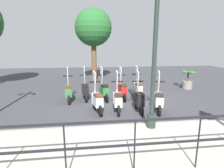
% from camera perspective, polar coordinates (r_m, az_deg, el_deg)
% --- Properties ---
extents(ground_plane, '(28.00, 28.00, 0.00)m').
position_cam_1_polar(ground_plane, '(7.53, 3.99, -6.94)').
color(ground_plane, '#38383D').
extents(promenade_walkway, '(2.20, 20.00, 0.15)m').
position_cam_1_polar(promenade_walkway, '(4.71, 11.56, -18.56)').
color(promenade_walkway, '#A39E93').
rests_on(promenade_walkway, ground_plane).
extents(fence_railing, '(0.04, 16.03, 1.07)m').
position_cam_1_polar(fence_railing, '(3.47, 17.75, -15.37)').
color(fence_railing, black).
rests_on(fence_railing, promenade_walkway).
extents(lamp_post_near, '(0.26, 0.90, 4.56)m').
position_cam_1_polar(lamp_post_near, '(4.89, 13.68, 8.55)').
color(lamp_post_near, '#232D28').
rests_on(lamp_post_near, promenade_walkway).
extents(tree_distant, '(2.58, 2.58, 5.03)m').
position_cam_1_polar(tree_distant, '(12.77, -6.10, 17.68)').
color(tree_distant, brown).
rests_on(tree_distant, ground_plane).
extents(potted_palm, '(1.06, 0.66, 1.05)m').
position_cam_1_polar(potted_palm, '(11.20, 23.42, 0.81)').
color(potted_palm, slate).
rests_on(potted_palm, ground_plane).
extents(scooter_near_0, '(1.21, 0.53, 1.54)m').
position_cam_1_polar(scooter_near_0, '(6.87, 14.97, -4.99)').
color(scooter_near_0, black).
rests_on(scooter_near_0, ground_plane).
extents(scooter_near_1, '(1.23, 0.44, 1.54)m').
position_cam_1_polar(scooter_near_1, '(6.77, 8.80, -4.98)').
color(scooter_near_1, black).
rests_on(scooter_near_1, ground_plane).
extents(scooter_near_2, '(1.23, 0.44, 1.54)m').
position_cam_1_polar(scooter_near_2, '(6.63, 1.84, -5.19)').
color(scooter_near_2, black).
rests_on(scooter_near_2, ground_plane).
extents(scooter_near_3, '(1.22, 0.51, 1.54)m').
position_cam_1_polar(scooter_near_3, '(6.61, -4.90, -5.29)').
color(scooter_near_3, black).
rests_on(scooter_near_3, ground_plane).
extents(scooter_far_0, '(1.23, 0.44, 1.54)m').
position_cam_1_polar(scooter_far_0, '(8.51, 8.41, -1.39)').
color(scooter_far_0, black).
rests_on(scooter_far_0, ground_plane).
extents(scooter_far_1, '(1.23, 0.44, 1.54)m').
position_cam_1_polar(scooter_far_1, '(8.18, 3.30, -1.83)').
color(scooter_far_1, black).
rests_on(scooter_far_1, ground_plane).
extents(scooter_far_2, '(1.22, 0.50, 1.54)m').
position_cam_1_polar(scooter_far_2, '(8.08, -2.73, -1.99)').
color(scooter_far_2, black).
rests_on(scooter_far_2, ground_plane).
extents(scooter_far_3, '(1.23, 0.44, 1.54)m').
position_cam_1_polar(scooter_far_3, '(8.23, -8.74, -1.86)').
color(scooter_far_3, black).
rests_on(scooter_far_3, ground_plane).
extents(scooter_far_4, '(1.23, 0.44, 1.54)m').
position_cam_1_polar(scooter_far_4, '(8.09, -14.02, -2.34)').
color(scooter_far_4, black).
rests_on(scooter_far_4, ground_plane).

